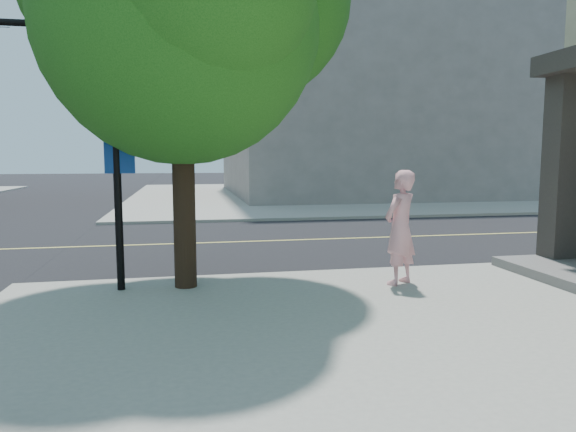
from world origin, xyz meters
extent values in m
plane|color=black|center=(0.00, 0.00, 0.00)|extent=(140.00, 140.00, 0.00)
cube|color=black|center=(0.00, 4.50, 0.01)|extent=(140.00, 9.00, 0.01)
cube|color=gray|center=(13.50, 21.50, 0.06)|extent=(29.00, 25.00, 0.12)
cube|color=#35302B|center=(9.70, -0.50, 2.22)|extent=(0.55, 0.55, 4.20)
cube|color=slate|center=(14.00, 22.00, 7.12)|extent=(18.00, 16.00, 14.00)
imported|color=pink|center=(5.82, -1.37, 1.14)|extent=(0.89, 0.83, 2.04)
cylinder|color=black|center=(2.07, -0.83, 2.03)|extent=(0.38, 0.38, 3.82)
sphere|color=#27671A|center=(2.07, -0.83, 4.58)|extent=(4.67, 4.67, 4.67)
sphere|color=#27671A|center=(3.34, -0.19, 5.22)|extent=(3.61, 3.61, 3.61)
cylinder|color=black|center=(0.98, -0.83, 2.41)|extent=(0.13, 0.13, 4.58)
cylinder|color=black|center=(-0.44, -0.83, 4.48)|extent=(2.83, 0.11, 0.11)
cube|color=white|center=(1.03, -0.85, 2.95)|extent=(0.60, 0.04, 0.22)
cube|color=navy|center=(1.03, -0.85, 2.41)|extent=(0.49, 0.04, 0.60)
imported|color=black|center=(0.98, -0.83, 3.83)|extent=(0.18, 0.22, 1.09)
camera|label=1|loc=(2.09, -9.95, 2.38)|focal=32.48mm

